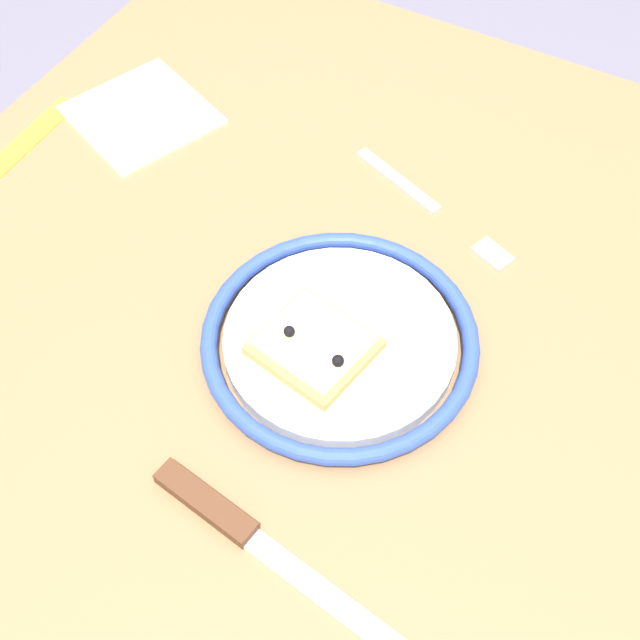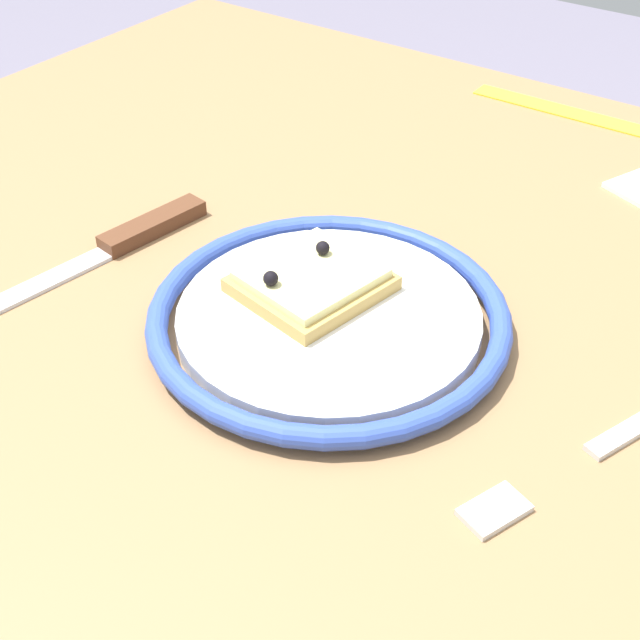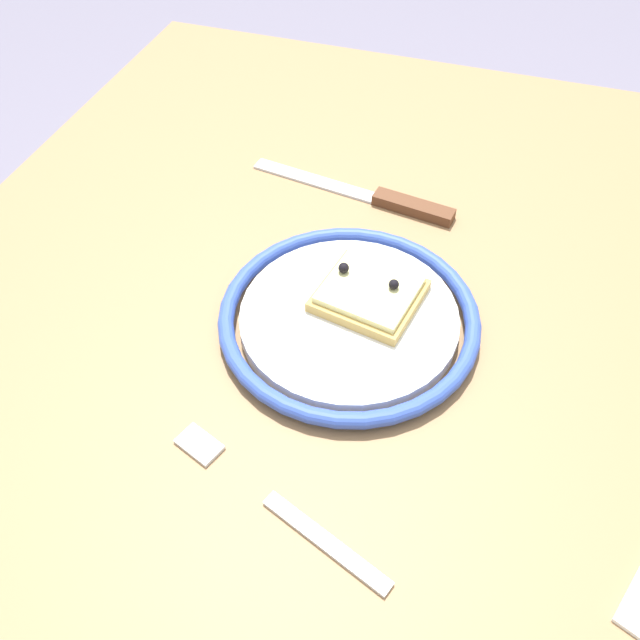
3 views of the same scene
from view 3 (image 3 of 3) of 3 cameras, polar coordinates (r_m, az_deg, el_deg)
ground_plane at (r=1.30m, az=2.16°, el=-22.68°), size 6.00×6.00×0.00m
dining_table at (r=0.70m, az=3.72°, el=-4.40°), size 0.99×0.90×0.77m
plate at (r=0.61m, az=2.51°, el=0.21°), size 0.24×0.24×0.02m
pizza_slice_near at (r=0.61m, az=3.91°, el=2.26°), size 0.10×0.10×0.03m
knife at (r=0.74m, az=5.63°, el=10.28°), size 0.05×0.24×0.01m
fork at (r=0.51m, az=-3.87°, el=-15.44°), size 0.09×0.19×0.00m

